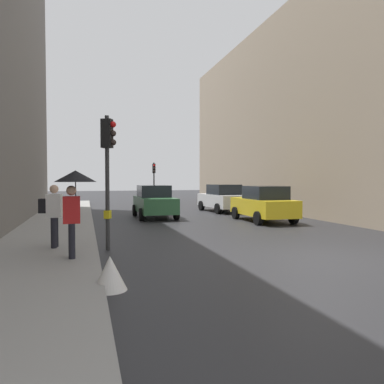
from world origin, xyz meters
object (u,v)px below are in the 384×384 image
Objects in this scene: traffic_light_far_median at (154,175)px; car_green_estate at (154,202)px; car_yellow_taxi at (263,204)px; pedestrian_with_umbrella at (74,189)px; car_white_compact at (222,198)px; warning_sign_triangle at (110,273)px; traffic_light_near_right at (108,158)px; pedestrian_with_black_backpack at (53,212)px.

traffic_light_far_median reaches higher than car_green_estate.
car_yellow_taxi is 11.11m from pedestrian_with_umbrella.
warning_sign_triangle is at bearing -118.35° from car_white_compact.
car_white_compact is (7.82, 10.90, -1.84)m from traffic_light_near_right.
pedestrian_with_black_backpack reaches higher than car_white_compact.
pedestrian_with_umbrella is at bearing -119.15° from traffic_light_near_right.
car_green_estate is 13.01m from warning_sign_triangle.
car_white_compact is 1.02× the size of car_yellow_taxi.
traffic_light_far_median is 21.97m from traffic_light_near_right.
traffic_light_far_median is 0.84× the size of car_white_compact.
warning_sign_triangle is (-5.49, -25.32, -2.16)m from traffic_light_far_median.
traffic_light_near_right reaches higher than car_yellow_taxi.
pedestrian_with_black_backpack is at bearing -117.47° from car_green_estate.
car_white_compact is at bearing 55.11° from pedestrian_with_umbrella.
car_white_compact is 2.01× the size of pedestrian_with_umbrella.
warning_sign_triangle is (1.32, -3.97, -0.84)m from pedestrian_with_black_backpack.
pedestrian_with_umbrella is 3.29× the size of warning_sign_triangle.
traffic_light_far_median is 5.54× the size of warning_sign_triangle.
traffic_light_far_median is 0.86× the size of car_green_estate.
traffic_light_near_right is 9.29m from car_green_estate.
pedestrian_with_umbrella is (-6.18, -22.93, -0.64)m from traffic_light_far_median.
traffic_light_far_median is 23.76m from pedestrian_with_umbrella.
pedestrian_with_umbrella is at bearing -124.89° from car_white_compact.
pedestrian_with_black_backpack is (-4.49, -8.63, 0.29)m from car_green_estate.
car_yellow_taxi is at bearing -81.11° from traffic_light_far_median.
traffic_light_far_median is 22.44m from pedestrian_with_black_backpack.
warning_sign_triangle is (-3.17, -12.61, -0.55)m from car_green_estate.
pedestrian_with_black_backpack is (-1.53, -0.02, -1.55)m from traffic_light_near_right.
pedestrian_with_umbrella reaches higher than warning_sign_triangle.
traffic_light_near_right reaches higher than pedestrian_with_umbrella.
traffic_light_far_median is 1.68× the size of pedestrian_with_umbrella.
car_yellow_taxi is at bearing 49.09° from warning_sign_triangle.
car_white_compact is (2.55, -10.43, -1.61)m from traffic_light_far_median.
traffic_light_far_median is 2.03× the size of pedestrian_with_black_backpack.
pedestrian_with_umbrella is 2.91m from warning_sign_triangle.
traffic_light_far_median is at bearing 103.73° from car_white_compact.
traffic_light_near_right reaches higher than traffic_light_far_median.
pedestrian_with_umbrella reaches higher than car_yellow_taxi.
car_green_estate and car_yellow_taxi have the same top height.
car_white_compact is at bearing 89.68° from car_yellow_taxi.
pedestrian_with_black_backpack is at bearing -150.57° from car_yellow_taxi.
car_yellow_taxi is (4.84, -3.37, 0.00)m from car_green_estate.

